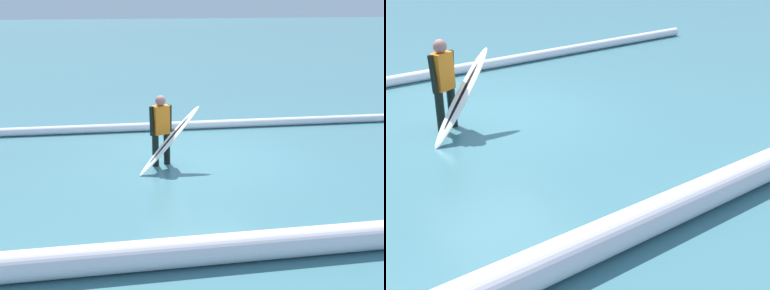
# 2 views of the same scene
# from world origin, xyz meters

# --- Properties ---
(ground_plane) EXTENTS (128.19, 128.19, 0.00)m
(ground_plane) POSITION_xyz_m (0.00, 0.00, 0.00)
(ground_plane) COLOR #41757F
(surfer) EXTENTS (0.48, 0.34, 1.51)m
(surfer) POSITION_xyz_m (0.97, 0.26, 0.84)
(surfer) COLOR black
(surfer) RESTS_ON ground_plane
(surfboard) EXTENTS (1.46, 0.91, 1.30)m
(surfboard) POSITION_xyz_m (0.82, 0.60, 0.63)
(surfboard) COLOR white
(surfboard) RESTS_ON ground_plane
(wave_crest_midground) EXTENTS (19.69, 0.87, 0.41)m
(wave_crest_midground) POSITION_xyz_m (-0.81, 4.58, 0.21)
(wave_crest_midground) COLOR white
(wave_crest_midground) RESTS_ON ground_plane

